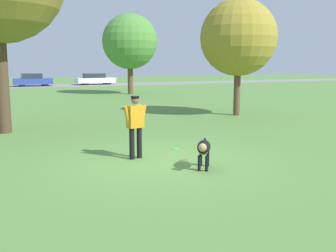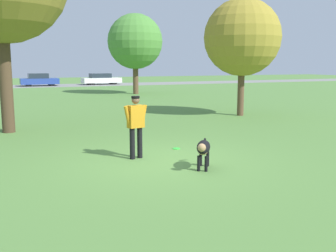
{
  "view_description": "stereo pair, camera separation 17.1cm",
  "coord_description": "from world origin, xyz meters",
  "views": [
    {
      "loc": [
        -3.67,
        -8.63,
        2.35
      ],
      "look_at": [
        0.08,
        -0.31,
        0.9
      ],
      "focal_mm": 42.0,
      "sensor_mm": 36.0,
      "label": 1
    },
    {
      "loc": [
        -3.51,
        -8.7,
        2.35
      ],
      "look_at": [
        0.08,
        -0.31,
        0.9
      ],
      "focal_mm": 42.0,
      "sensor_mm": 36.0,
      "label": 2
    }
  ],
  "objects": [
    {
      "name": "tree_near_right",
      "position": [
        6.57,
        6.42,
        3.49
      ],
      "size": [
        3.43,
        3.43,
        5.22
      ],
      "color": "brown",
      "rests_on": "ground_plane"
    },
    {
      "name": "frisbee",
      "position": [
        0.92,
        1.06,
        0.01
      ],
      "size": [
        0.21,
        0.21,
        0.02
      ],
      "color": "#33D838",
      "rests_on": "ground_plane"
    },
    {
      "name": "parked_car_white",
      "position": [
        7.12,
        35.39,
        0.62
      ],
      "size": [
        4.4,
        1.94,
        1.26
      ],
      "rotation": [
        0.0,
        0.0,
        0.05
      ],
      "color": "white",
      "rests_on": "ground_plane"
    },
    {
      "name": "person",
      "position": [
        -0.46,
        0.45,
        0.92
      ],
      "size": [
        0.66,
        0.3,
        1.57
      ],
      "rotation": [
        0.0,
        0.0,
        0.22
      ],
      "color": "black",
      "rests_on": "ground_plane"
    },
    {
      "name": "parked_car_blue",
      "position": [
        0.38,
        35.01,
        0.65
      ],
      "size": [
        3.89,
        1.91,
        1.34
      ],
      "rotation": [
        0.0,
        0.0,
        0.02
      ],
      "color": "#284293",
      "rests_on": "ground_plane"
    },
    {
      "name": "tree_far_right",
      "position": [
        6.29,
        20.6,
        4.02
      ],
      "size": [
        4.23,
        4.23,
        6.15
      ],
      "color": "brown",
      "rests_on": "ground_plane"
    },
    {
      "name": "dog",
      "position": [
        0.6,
        -1.11,
        0.47
      ],
      "size": [
        0.69,
        0.96,
        0.67
      ],
      "rotation": [
        0.0,
        0.0,
        4.13
      ],
      "color": "black",
      "rests_on": "ground_plane"
    },
    {
      "name": "far_road_strip",
      "position": [
        0.0,
        35.09,
        0.01
      ],
      "size": [
        120.0,
        6.0,
        0.01
      ],
      "color": "gray",
      "rests_on": "ground_plane"
    },
    {
      "name": "ground_plane",
      "position": [
        0.0,
        0.0,
        0.0
      ],
      "size": [
        120.0,
        120.0,
        0.0
      ],
      "primitive_type": "plane",
      "color": "#56843D"
    }
  ]
}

